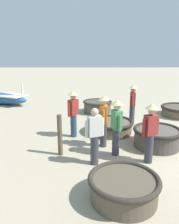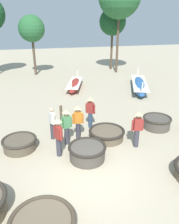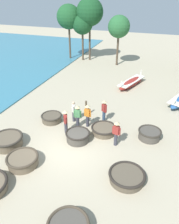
% 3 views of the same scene
% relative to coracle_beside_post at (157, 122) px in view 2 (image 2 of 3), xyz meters
% --- Properties ---
extents(ground_plane, '(80.00, 80.00, 0.00)m').
position_rel_coracle_beside_post_xyz_m(ground_plane, '(-4.37, -2.81, -0.33)').
color(ground_plane, tan).
extents(coracle_beside_post, '(1.46, 1.46, 0.61)m').
position_rel_coracle_beside_post_xyz_m(coracle_beside_post, '(0.00, 0.00, 0.00)').
color(coracle_beside_post, '#4C473F').
rests_on(coracle_beside_post, ground).
extents(coracle_upturned, '(1.49, 1.49, 0.52)m').
position_rel_coracle_beside_post_xyz_m(coracle_upturned, '(-6.82, -0.23, -0.05)').
color(coracle_upturned, brown).
rests_on(coracle_upturned, ground).
extents(coracle_center, '(1.54, 1.54, 0.62)m').
position_rel_coracle_beside_post_xyz_m(coracle_center, '(-4.20, -1.72, 0.01)').
color(coracle_center, '#4C473F').
rests_on(coracle_center, ground).
extents(coracle_front_right, '(1.70, 1.70, 0.48)m').
position_rel_coracle_beside_post_xyz_m(coracle_front_right, '(-2.89, -0.38, -0.07)').
color(coracle_front_right, brown).
rests_on(coracle_front_right, ground).
extents(long_boat_white_hull, '(3.23, 5.54, 1.28)m').
position_rel_coracle_beside_post_xyz_m(long_boat_white_hull, '(2.37, 6.48, 0.04)').
color(long_boat_white_hull, '#285693').
rests_on(long_boat_white_hull, ground).
extents(long_boat_red_hull, '(2.26, 4.27, 1.07)m').
position_rel_coracle_beside_post_xyz_m(long_boat_red_hull, '(-2.59, 8.20, -0.01)').
color(long_boat_red_hull, maroon).
rests_on(long_boat_red_hull, ground).
extents(fisherman_by_coracle, '(0.44, 0.38, 1.67)m').
position_rel_coracle_beside_post_xyz_m(fisherman_by_coracle, '(-3.30, 1.01, 0.63)').
color(fisherman_by_coracle, '#2D425B').
rests_on(fisherman_by_coracle, ground).
extents(fisherman_standing_left, '(0.53, 0.36, 1.67)m').
position_rel_coracle_beside_post_xyz_m(fisherman_standing_left, '(-4.17, 0.00, 0.63)').
color(fisherman_standing_left, '#383842').
rests_on(fisherman_standing_left, ground).
extents(fisherman_with_hat, '(0.51, 0.36, 1.67)m').
position_rel_coracle_beside_post_xyz_m(fisherman_with_hat, '(-4.76, -0.32, 0.63)').
color(fisherman_with_hat, '#383842').
rests_on(fisherman_with_hat, ground).
extents(fisherman_crouching, '(0.52, 0.36, 1.67)m').
position_rel_coracle_beside_post_xyz_m(fisherman_crouching, '(-1.86, -1.37, 0.63)').
color(fisherman_crouching, '#383842').
rests_on(fisherman_crouching, ground).
extents(fisherman_hauling, '(0.32, 0.51, 1.57)m').
position_rel_coracle_beside_post_xyz_m(fisherman_hauling, '(-5.32, 0.32, 0.51)').
color(fisherman_hauling, '#383842').
rests_on(fisherman_hauling, ground).
extents(fisherman_standing_right, '(0.36, 0.49, 1.67)m').
position_rel_coracle_beside_post_xyz_m(fisherman_standing_right, '(-5.25, -1.17, 0.63)').
color(fisherman_standing_right, '#383842').
rests_on(fisherman_standing_right, ground).
extents(mooring_post_shoreline, '(0.14, 0.14, 1.23)m').
position_rel_coracle_beside_post_xyz_m(mooring_post_shoreline, '(-4.76, 1.31, 0.29)').
color(mooring_post_shoreline, brown).
rests_on(mooring_post_shoreline, ground).
extents(tree_tall_back, '(2.85, 2.85, 6.49)m').
position_rel_coracle_beside_post_xyz_m(tree_tall_back, '(3.06, 14.74, 4.71)').
color(tree_tall_back, '#4C3D2D').
rests_on(tree_tall_back, ground).
extents(tree_right_mid, '(2.52, 2.52, 5.74)m').
position_rel_coracle_beside_post_xyz_m(tree_right_mid, '(-5.45, 14.16, 4.12)').
color(tree_right_mid, '#4C3D2D').
rests_on(tree_right_mid, ground).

